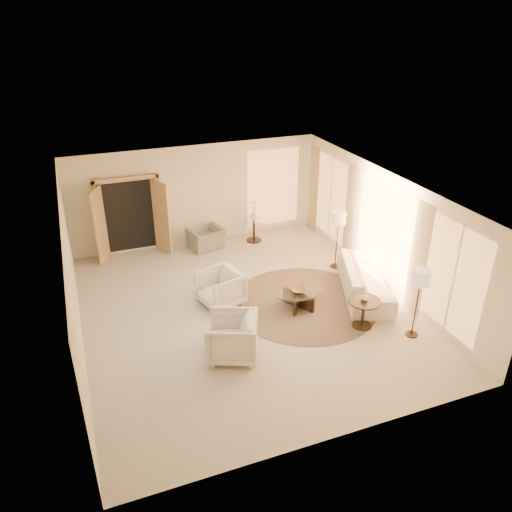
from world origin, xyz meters
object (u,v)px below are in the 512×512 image
object	(u,v)px
armchair_left	(221,287)
accent_chair	(206,235)
bowl	(299,290)
side_vase	(254,216)
sofa	(365,280)
end_table	(364,309)
coffee_table	(299,298)
floor_lamp_near	(338,220)
armchair_right	(232,335)
floor_lamp_far	(421,280)
side_table	(254,228)
end_vase	(365,297)

from	to	relation	value
armchair_left	accent_chair	xyz separation A→B (m)	(0.49, 2.95, -0.05)
bowl	side_vase	size ratio (longest dim) A/B	1.29
sofa	end_table	world-z (taller)	sofa
sofa	coffee_table	bearing A→B (deg)	112.14
armchair_left	coffee_table	world-z (taller)	armchair_left
coffee_table	floor_lamp_near	world-z (taller)	floor_lamp_near
armchair_right	floor_lamp_far	bearing A→B (deg)	102.74
side_table	floor_lamp_near	bearing A→B (deg)	-57.90
coffee_table	side_table	xyz separation A→B (m)	(0.32, 3.71, 0.15)
armchair_right	bowl	size ratio (longest dim) A/B	2.91
floor_lamp_far	end_vase	size ratio (longest dim) A/B	8.54
armchair_left	sofa	bearing A→B (deg)	61.81
sofa	bowl	bearing A→B (deg)	112.14
floor_lamp_near	side_vase	bearing A→B (deg)	122.10
armchair_right	accent_chair	xyz separation A→B (m)	(0.85, 4.84, -0.08)
armchair_left	side_table	distance (m)	3.52
floor_lamp_far	bowl	world-z (taller)	floor_lamp_far
sofa	floor_lamp_near	world-z (taller)	floor_lamp_near
floor_lamp_far	bowl	xyz separation A→B (m)	(-1.74, 1.81, -0.87)
armchair_left	accent_chair	bearing A→B (deg)	155.11
end_table	floor_lamp_far	bearing A→B (deg)	-39.02
floor_lamp_far	armchair_right	bearing A→B (deg)	169.41
armchair_right	floor_lamp_far	size ratio (longest dim) A/B	0.62
accent_chair	end_vase	world-z (taller)	end_vase
armchair_left	bowl	world-z (taller)	armchair_left
side_table	coffee_table	bearing A→B (deg)	-94.99
floor_lamp_near	floor_lamp_far	world-z (taller)	floor_lamp_near
armchair_left	side_vase	distance (m)	3.53
coffee_table	side_vase	size ratio (longest dim) A/B	4.50
armchair_left	floor_lamp_near	world-z (taller)	floor_lamp_near
coffee_table	side_table	size ratio (longest dim) A/B	1.74
end_vase	side_vase	bearing A→B (deg)	97.24
sofa	bowl	size ratio (longest dim) A/B	7.54
sofa	armchair_left	distance (m)	3.41
floor_lamp_near	end_table	bearing A→B (deg)	-106.99
armchair_right	end_table	size ratio (longest dim) A/B	1.41
sofa	accent_chair	world-z (taller)	accent_chair
accent_chair	sofa	bearing A→B (deg)	113.24
floor_lamp_far	side_vase	bearing A→B (deg)	104.40
accent_chair	side_table	size ratio (longest dim) A/B	1.40
side_vase	end_vase	bearing A→B (deg)	-82.76
floor_lamp_far	end_vase	world-z (taller)	floor_lamp_far
sofa	side_vase	distance (m)	3.98
sofa	side_table	world-z (taller)	sofa
armchair_right	side_table	size ratio (longest dim) A/B	1.46
sofa	armchair_right	world-z (taller)	armchair_right
end_table	side_table	world-z (taller)	side_table
end_vase	end_table	bearing A→B (deg)	90.00
bowl	floor_lamp_near	bearing A→B (deg)	39.74
coffee_table	floor_lamp_near	distance (m)	2.51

